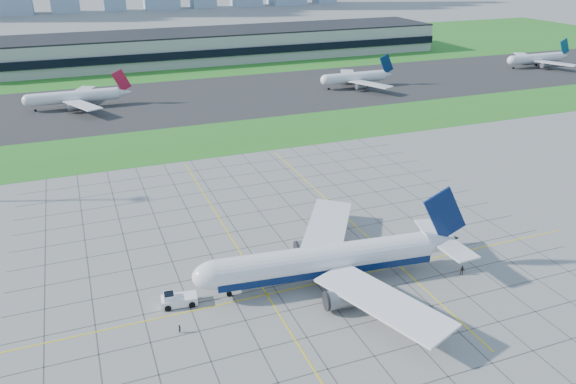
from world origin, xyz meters
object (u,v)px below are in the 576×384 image
airliner (327,260)px  distant_jet_2 (356,77)px  crew_near (180,329)px  pushback_tug (177,300)px  crew_far (462,271)px  distant_jet_3 (537,58)px  distant_jet_1 (76,97)px

airliner → distant_jet_2: 162.28m
distant_jet_2 → airliner: bearing=-119.5°
airliner → crew_near: 29.80m
pushback_tug → crew_far: pushback_tug is taller
crew_far → distant_jet_2: (54.52, 148.62, 3.52)m
crew_far → distant_jet_2: size_ratio=0.04×
crew_near → distant_jet_3: distant_jet_3 is taller
distant_jet_2 → distant_jet_3: same height
crew_near → crew_far: bearing=-59.4°
airliner → distant_jet_1: 154.77m
distant_jet_1 → distant_jet_3: same height
distant_jet_3 → distant_jet_2: bearing=-176.2°
crew_far → distant_jet_1: 169.94m
distant_jet_2 → distant_jet_3: bearing=3.8°
pushback_tug → distant_jet_3: (219.17, 145.88, 3.35)m
distant_jet_2 → distant_jet_3: 111.50m
pushback_tug → crew_near: size_ratio=5.96×
crew_far → distant_jet_1: bearing=156.6°
airliner → distant_jet_1: (-38.77, 149.84, -0.16)m
distant_jet_1 → distant_jet_2: 119.11m
airliner → crew_near: bearing=-163.6°
pushback_tug → distant_jet_3: size_ratio=0.22×
pushback_tug → distant_jet_2: (107.92, 138.50, 3.34)m
airliner → crew_near: airliner is taller
pushback_tug → distant_jet_1: 147.59m
crew_near → distant_jet_2: distant_jet_2 is taller
crew_far → distant_jet_1: distant_jet_1 is taller
crew_far → distant_jet_2: 158.35m
crew_far → distant_jet_3: 227.67m
distant_jet_3 → crew_near: bearing=-145.1°
crew_near → distant_jet_3: 268.76m
pushback_tug → distant_jet_2: size_ratio=0.22×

